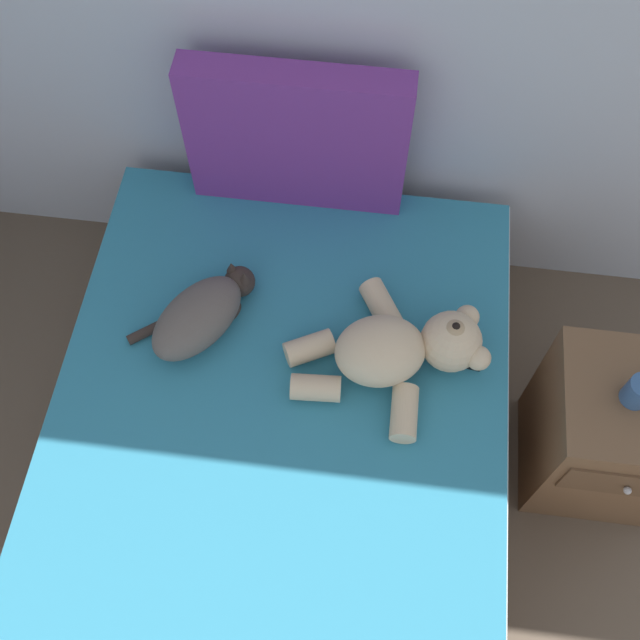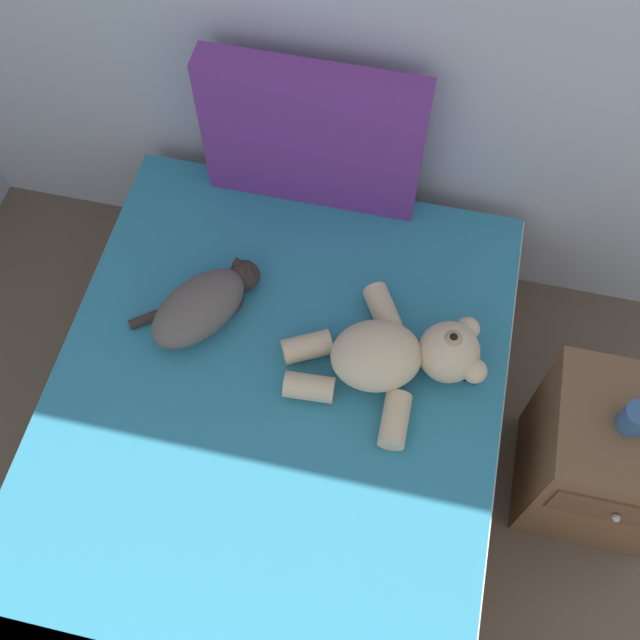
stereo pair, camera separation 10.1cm
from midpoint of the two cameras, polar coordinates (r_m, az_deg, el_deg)
bed at (r=2.48m, az=-2.72°, el=-10.37°), size 1.42×1.92×0.51m
patterned_cushion at (r=2.46m, az=0.62°, el=13.64°), size 0.71×0.11×0.55m
cat at (r=2.35m, az=-7.64°, el=1.11°), size 0.39×0.41×0.15m
teddy_bear at (r=2.25m, az=7.15°, el=-2.77°), size 0.62×0.53×0.20m
cell_phone at (r=2.35m, az=11.48°, el=-3.54°), size 0.16×0.09×0.01m
nightstand at (r=2.61m, az=21.85°, el=-9.74°), size 0.44×0.45×0.59m
mug at (r=2.30m, az=24.03°, el=-6.90°), size 0.12×0.08×0.09m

